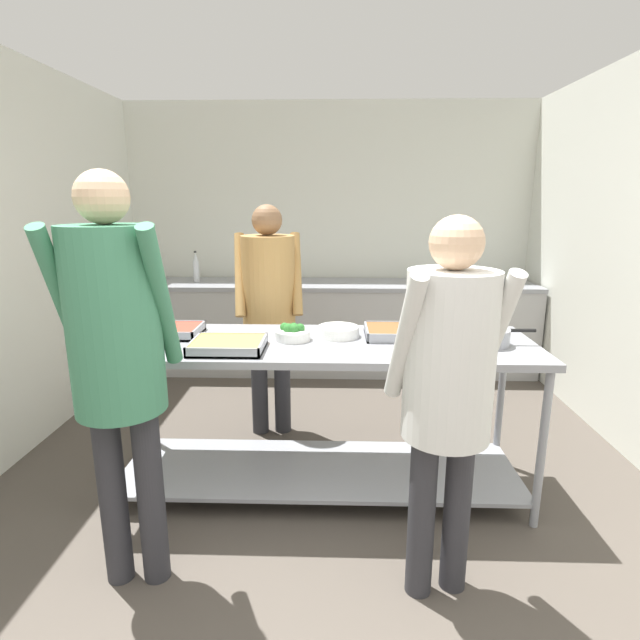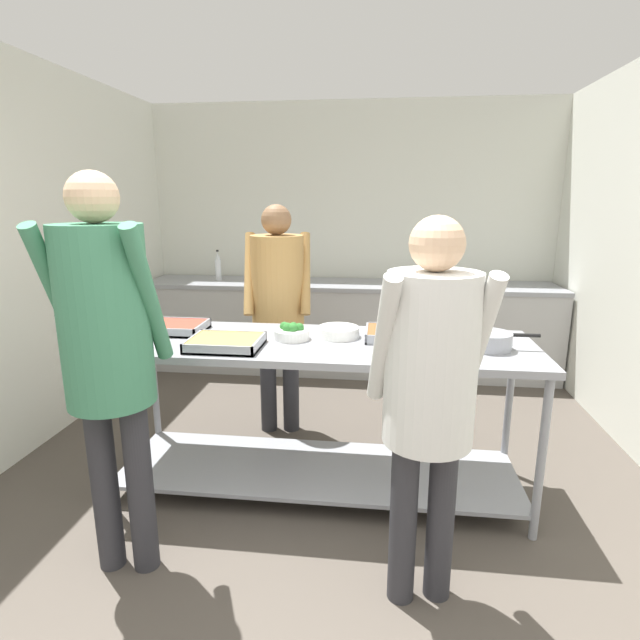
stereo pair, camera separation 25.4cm
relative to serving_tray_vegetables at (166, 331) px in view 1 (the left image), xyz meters
name	(u,v)px [view 1 (the left image)]	position (x,y,z in m)	size (l,w,h in m)	color
wall_rear	(329,236)	(0.93, 2.44, 0.38)	(4.21, 0.06, 2.65)	silver
wall_left	(7,259)	(-1.14, 0.37, 0.38)	(0.06, 4.26, 2.65)	silver
back_counter	(328,326)	(0.93, 2.07, -0.50)	(4.05, 0.65, 0.90)	#A8A8A8
serving_counter	(319,391)	(0.91, -0.11, -0.32)	(2.42, 0.76, 0.92)	gray
serving_tray_vegetables	(166,331)	(0.00, 0.00, 0.00)	(0.41, 0.29, 0.05)	gray
serving_tray_roast	(228,345)	(0.43, -0.29, 0.00)	(0.38, 0.31, 0.05)	gray
broccoli_bowl	(292,333)	(0.76, -0.08, 0.01)	(0.20, 0.20, 0.10)	silver
plate_stack	(338,331)	(1.02, 0.00, 0.00)	(0.25, 0.25, 0.06)	white
serving_tray_greens	(403,332)	(1.40, 0.01, 0.00)	(0.44, 0.31, 0.05)	gray
sauce_pan	(488,336)	(1.84, -0.14, 0.02)	(0.38, 0.24, 0.09)	gray
guest_serving_left	(448,375)	(1.46, -0.90, 0.07)	(0.51, 0.40, 1.65)	#2D2D33
guest_serving_right	(116,344)	(0.10, -0.87, 0.18)	(0.48, 0.37, 1.82)	#2D2D33
cook_behind_counter	(269,297)	(0.53, 0.64, 0.08)	(0.50, 0.38, 1.67)	#2D2D33
water_bottle	(196,268)	(-0.39, 2.09, 0.09)	(0.06, 0.06, 0.31)	silver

